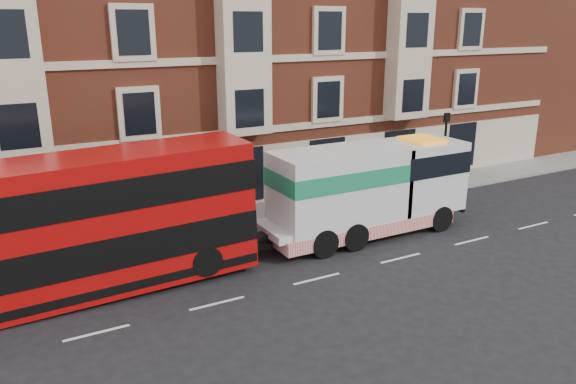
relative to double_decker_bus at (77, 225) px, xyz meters
name	(u,v)px	position (x,y,z in m)	size (l,w,h in m)	color
ground	(317,279)	(7.85, -2.87, -2.62)	(120.00, 120.00, 0.00)	black
sidewalk	(237,218)	(7.85, 4.63, -2.54)	(90.00, 3.00, 0.15)	slate
victorian_terrace	(186,6)	(8.35, 12.13, 7.45)	(45.00, 12.00, 20.40)	brown
filler_east	(570,19)	(39.85, 11.13, 6.81)	(18.00, 10.00, 19.00)	brown
lamp_post_west	(112,191)	(1.85, 3.33, 0.06)	(0.35, 0.15, 4.35)	black
lamp_post_east	(445,146)	(19.85, 3.33, 0.06)	(0.35, 0.15, 4.35)	black
double_decker_bus	(77,225)	(0.00, 0.00, 0.00)	(12.21, 2.80, 4.94)	#A40909
tow_truck	(365,189)	(12.06, 0.00, -0.46)	(9.78, 2.89, 4.08)	silver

